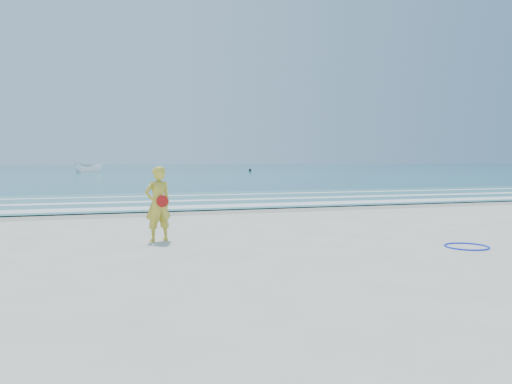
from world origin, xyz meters
name	(u,v)px	position (x,y,z in m)	size (l,w,h in m)	color
ground	(300,257)	(0.00, 0.00, 0.00)	(400.00, 400.00, 0.00)	silver
wet_sand	(206,211)	(0.00, 9.00, 0.00)	(400.00, 2.40, 0.00)	#B2A893
ocean	(118,168)	(0.00, 105.00, 0.02)	(400.00, 190.00, 0.04)	#19727F
shallow	(184,200)	(0.00, 14.00, 0.04)	(400.00, 10.00, 0.01)	#59B7AD
foam_near	(199,207)	(0.00, 10.30, 0.05)	(400.00, 1.40, 0.01)	white
foam_mid	(187,201)	(0.00, 13.20, 0.05)	(400.00, 0.90, 0.01)	white
foam_far	(176,196)	(0.00, 16.50, 0.05)	(400.00, 0.60, 0.01)	white
hoop	(467,246)	(3.81, -0.03, 0.02)	(0.91, 0.91, 0.03)	#0D2EF1
boat	(89,167)	(-5.22, 67.01, 0.83)	(1.55, 4.11, 1.59)	white
buoy	(250,170)	(19.07, 67.33, 0.26)	(0.44, 0.44, 0.44)	black
woman	(158,204)	(-2.38, 2.73, 0.86)	(0.72, 0.58, 1.72)	gold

